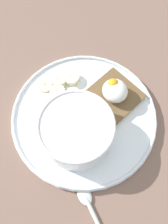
# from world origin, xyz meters

# --- Properties ---
(ground_plane) EXTENTS (1.20, 1.20, 0.02)m
(ground_plane) POSITION_xyz_m (0.00, 0.00, 0.01)
(ground_plane) COLOR #785B4E
(ground_plane) RESTS_ON ground
(plate) EXTENTS (0.29, 0.29, 0.02)m
(plate) POSITION_xyz_m (0.00, 0.00, 0.03)
(plate) COLOR white
(plate) RESTS_ON ground_plane
(oatmeal_bowl) EXTENTS (0.14, 0.14, 0.06)m
(oatmeal_bowl) POSITION_xyz_m (-0.03, 0.03, 0.06)
(oatmeal_bowl) COLOR white
(oatmeal_bowl) RESTS_ON plate
(toast_slice) EXTENTS (0.12, 0.12, 0.01)m
(toast_slice) POSITION_xyz_m (0.01, -0.07, 0.04)
(toast_slice) COLOR brown
(toast_slice) RESTS_ON plate
(poached_egg) EXTENTS (0.05, 0.05, 0.04)m
(poached_egg) POSITION_xyz_m (0.01, -0.07, 0.06)
(poached_egg) COLOR white
(poached_egg) RESTS_ON toast_slice
(banana_slice_front) EXTENTS (0.04, 0.04, 0.02)m
(banana_slice_front) POSITION_xyz_m (0.07, 0.03, 0.04)
(banana_slice_front) COLOR #F0EAB1
(banana_slice_front) RESTS_ON plate
(banana_slice_left) EXTENTS (0.04, 0.04, 0.02)m
(banana_slice_left) POSITION_xyz_m (0.09, 0.04, 0.04)
(banana_slice_left) COLOR #F3E0BD
(banana_slice_left) RESTS_ON plate
(banana_slice_back) EXTENTS (0.04, 0.04, 0.02)m
(banana_slice_back) POSITION_xyz_m (0.09, 0.01, 0.04)
(banana_slice_back) COLOR beige
(banana_slice_back) RESTS_ON plate
(banana_slice_right) EXTENTS (0.04, 0.04, 0.01)m
(banana_slice_right) POSITION_xyz_m (0.09, -0.01, 0.04)
(banana_slice_right) COLOR #FBEEC0
(banana_slice_right) RESTS_ON plate
(banana_slice_inner) EXTENTS (0.04, 0.04, 0.01)m
(banana_slice_inner) POSITION_xyz_m (0.05, 0.00, 0.04)
(banana_slice_inner) COLOR #FAEEC8
(banana_slice_inner) RESTS_ON plate
(banana_slice_outer) EXTENTS (0.04, 0.04, 0.01)m
(banana_slice_outer) POSITION_xyz_m (0.06, 0.05, 0.04)
(banana_slice_outer) COLOR beige
(banana_slice_outer) RESTS_ON plate
(spoon) EXTENTS (0.13, 0.02, 0.01)m
(spoon) POSITION_xyz_m (-0.17, 0.07, 0.02)
(spoon) COLOR silver
(spoon) RESTS_ON ground_plane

